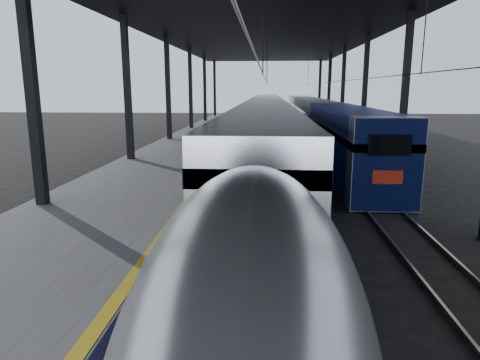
{
  "coord_description": "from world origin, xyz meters",
  "views": [
    {
      "loc": [
        2.2,
        -9.26,
        5.03
      ],
      "look_at": [
        1.27,
        4.81,
        2.0
      ],
      "focal_mm": 32.0,
      "sensor_mm": 36.0,
      "label": 1
    }
  ],
  "objects": [
    {
      "name": "second_train",
      "position": [
        7.0,
        35.16,
        1.98
      ],
      "size": [
        2.84,
        56.05,
        3.91
      ],
      "color": "navy",
      "rests_on": "ground"
    },
    {
      "name": "yellow_strip",
      "position": [
        -0.7,
        20.0,
        1.0
      ],
      "size": [
        0.3,
        80.0,
        0.01
      ],
      "primitive_type": "cube",
      "color": "gold",
      "rests_on": "platform"
    },
    {
      "name": "rails",
      "position": [
        4.5,
        20.0,
        0.08
      ],
      "size": [
        6.52,
        80.0,
        0.16
      ],
      "color": "slate",
      "rests_on": "ground"
    },
    {
      "name": "platform",
      "position": [
        -3.5,
        20.0,
        0.5
      ],
      "size": [
        6.0,
        80.0,
        1.0
      ],
      "primitive_type": "cube",
      "color": "#4C4C4F",
      "rests_on": "ground"
    },
    {
      "name": "canopy",
      "position": [
        1.9,
        20.0,
        9.12
      ],
      "size": [
        18.0,
        75.0,
        9.47
      ],
      "color": "black",
      "rests_on": "ground"
    },
    {
      "name": "tgv_train",
      "position": [
        2.0,
        23.09,
        1.95
      ],
      "size": [
        2.91,
        65.2,
        4.16
      ],
      "color": "silver",
      "rests_on": "ground"
    },
    {
      "name": "ground",
      "position": [
        0.0,
        0.0,
        0.0
      ],
      "size": [
        160.0,
        160.0,
        0.0
      ],
      "primitive_type": "plane",
      "color": "black",
      "rests_on": "ground"
    }
  ]
}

